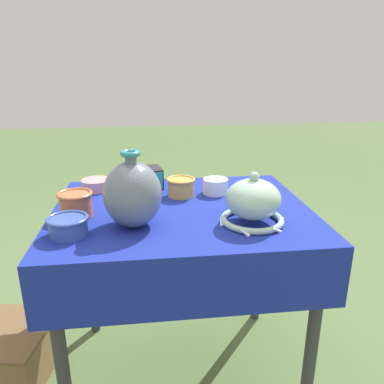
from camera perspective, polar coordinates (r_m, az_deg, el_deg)
ground_plane at (r=1.84m, az=-1.35°, el=-25.45°), size 14.00×14.00×0.00m
display_table at (r=1.44m, az=-1.51°, el=-5.93°), size 0.96×0.77×0.78m
vase_tall_bulbous at (r=1.23m, az=-9.04°, el=-0.29°), size 0.19×0.19×0.26m
vase_dome_bell at (r=1.27m, az=9.28°, el=-1.63°), size 0.23×0.22×0.19m
mosaic_tile_box at (r=1.64m, az=-6.69°, el=2.16°), size 0.13×0.14×0.09m
cup_wide_cobalt at (r=1.24m, az=-18.37°, el=-4.84°), size 0.13×0.13×0.06m
cup_wide_ochre at (r=1.53m, az=-1.69°, el=0.87°), size 0.12×0.12×0.08m
pot_squat_rose at (r=1.66m, az=-14.40°, el=1.09°), size 0.12×0.12×0.05m
cup_wide_terracotta at (r=1.38m, az=-17.29°, el=-1.72°), size 0.12×0.12×0.09m
pot_squat_porcelain at (r=1.56m, az=3.59°, el=0.91°), size 0.10×0.10×0.06m
wooden_crate at (r=1.90m, az=-25.75°, el=-21.05°), size 0.38×0.40×0.23m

